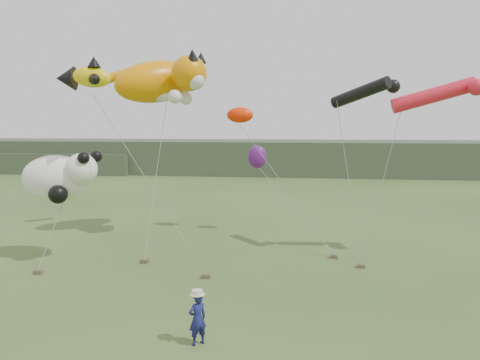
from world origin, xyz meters
name	(u,v)px	position (x,y,z in m)	size (l,w,h in m)	color
ground	(199,314)	(0.00, 0.00, 0.00)	(120.00, 120.00, 0.00)	#385123
headland	(254,157)	(-3.11, 44.69, 1.92)	(90.00, 13.00, 4.00)	#2D3D28
festival_attendant	(197,319)	(0.42, -2.05, 0.73)	(0.53, 0.35, 1.45)	navy
sandbag_anchors	(219,266)	(-0.22, 4.82, 0.08)	(13.34, 4.17, 0.16)	brown
cat_kite	(164,80)	(-4.11, 10.16, 8.29)	(6.39, 5.04, 2.93)	orange
fish_kite	(82,77)	(-5.87, 4.53, 7.94)	(2.65, 1.75, 1.33)	yellow
tube_kites	(412,93)	(7.91, 7.79, 7.38)	(6.37, 2.47, 1.60)	black
panda_kite	(60,177)	(-7.41, 5.18, 3.69)	(3.63, 2.35, 2.25)	white
misc_kites	(248,135)	(0.16, 11.58, 5.46)	(2.20, 0.85, 3.35)	#FF2903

